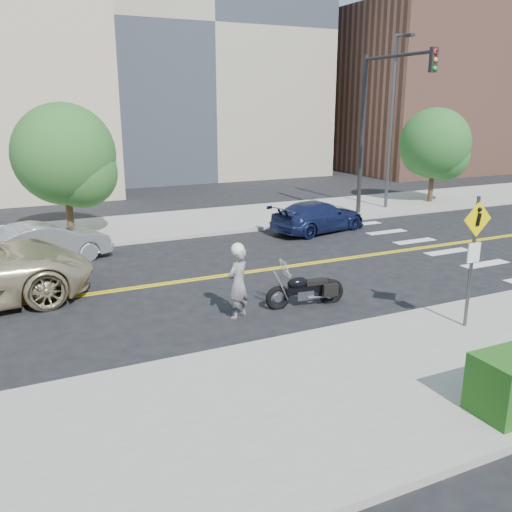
{
  "coord_description": "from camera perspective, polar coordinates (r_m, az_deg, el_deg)",
  "views": [
    {
      "loc": [
        -5.05,
        -14.71,
        5.05
      ],
      "look_at": [
        0.79,
        -2.28,
        1.2
      ],
      "focal_mm": 38.0,
      "sensor_mm": 36.0,
      "label": 1
    }
  ],
  "objects": [
    {
      "name": "motorcyclist",
      "position": [
        13.09,
        -1.9,
        -2.64
      ],
      "size": [
        0.78,
        0.69,
        1.89
      ],
      "rotation": [
        0.0,
        0.0,
        3.65
      ],
      "color": "silver",
      "rests_on": "ground"
    },
    {
      "name": "parked_car_blue",
      "position": [
        22.36,
        6.59,
        4.15
      ],
      "size": [
        4.61,
        2.69,
        1.25
      ],
      "primitive_type": "imported",
      "rotation": [
        0.0,
        0.0,
        1.8
      ],
      "color": "navy",
      "rests_on": "ground"
    },
    {
      "name": "ground_plane",
      "position": [
        16.35,
        -5.91,
        -2.41
      ],
      "size": [
        120.0,
        120.0,
        0.0
      ],
      "primitive_type": "plane",
      "color": "black",
      "rests_on": "ground"
    },
    {
      "name": "tree_far_a",
      "position": [
        21.63,
        -19.54,
        10.04
      ],
      "size": [
        3.77,
        3.77,
        5.15
      ],
      "rotation": [
        0.0,
        0.0,
        0.24
      ],
      "color": "#382619",
      "rests_on": "ground"
    },
    {
      "name": "building_right",
      "position": [
        46.58,
        17.35,
        16.16
      ],
      "size": [
        14.0,
        12.0,
        12.0
      ],
      "primitive_type": "cube",
      "color": "#8C5947",
      "rests_on": "ground_plane"
    },
    {
      "name": "sidewalk_near",
      "position": [
        10.11,
        8.85,
        -14.02
      ],
      "size": [
        60.0,
        5.0,
        0.15
      ],
      "primitive_type": "cube",
      "color": "#9E9B91",
      "rests_on": "ground_plane"
    },
    {
      "name": "lamp_post",
      "position": [
        27.23,
        14.01,
        13.33
      ],
      "size": [
        0.16,
        0.16,
        8.0
      ],
      "primitive_type": "cylinder",
      "color": "#4C4C51",
      "rests_on": "sidewalk_far"
    },
    {
      "name": "pedestrian_sign",
      "position": [
        12.87,
        21.92,
        0.61
      ],
      "size": [
        0.78,
        0.08,
        3.0
      ],
      "color": "#4C4C51",
      "rests_on": "sidewalk_near"
    },
    {
      "name": "tree_far_b",
      "position": [
        29.62,
        18.29,
        11.19
      ],
      "size": [
        3.56,
        3.56,
        4.92
      ],
      "rotation": [
        0.0,
        0.0,
        0.23
      ],
      "color": "#382619",
      "rests_on": "ground"
    },
    {
      "name": "sidewalk_far",
      "position": [
        23.31,
        -12.08,
        2.99
      ],
      "size": [
        60.0,
        5.0,
        0.15
      ],
      "primitive_type": "cube",
      "color": "#9E9B91",
      "rests_on": "ground_plane"
    },
    {
      "name": "building_mid",
      "position": [
        43.03,
        -7.93,
        22.14
      ],
      "size": [
        18.0,
        14.0,
        20.0
      ],
      "primitive_type": "cube",
      "color": "#A39984",
      "rests_on": "ground_plane"
    },
    {
      "name": "traffic_light",
      "position": [
        24.86,
        12.5,
        14.44
      ],
      "size": [
        0.28,
        4.5,
        7.0
      ],
      "color": "black",
      "rests_on": "sidewalk_far"
    },
    {
      "name": "motorcycle",
      "position": [
        14.02,
        5.27,
        -2.76
      ],
      "size": [
        2.15,
        0.87,
        1.27
      ],
      "primitive_type": null,
      "rotation": [
        0.0,
        0.0,
        -0.11
      ],
      "color": "black",
      "rests_on": "ground"
    },
    {
      "name": "parked_car_silver",
      "position": [
        18.87,
        -21.38,
        1.2
      ],
      "size": [
        4.43,
        2.7,
        1.38
      ],
      "primitive_type": "imported",
      "rotation": [
        0.0,
        0.0,
        1.89
      ],
      "color": "#929499",
      "rests_on": "ground"
    }
  ]
}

